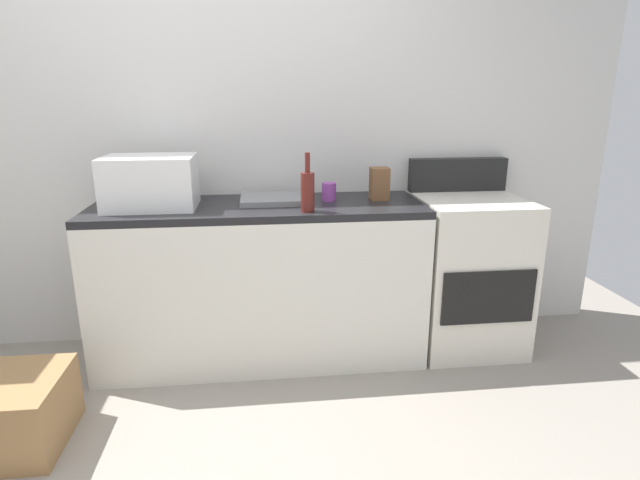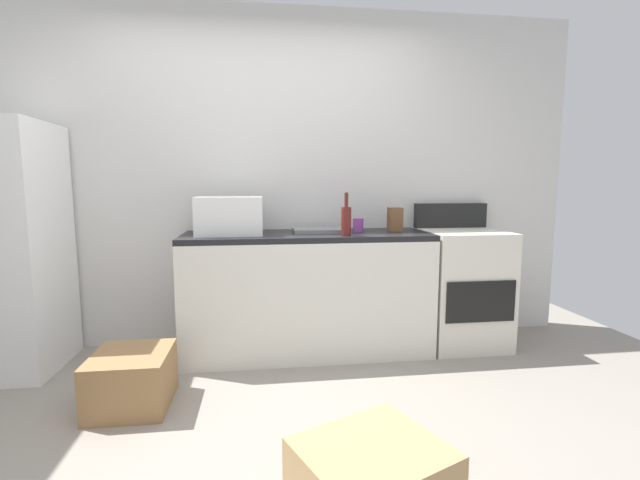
{
  "view_description": "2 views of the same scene",
  "coord_description": "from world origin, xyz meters",
  "views": [
    {
      "loc": [
        0.31,
        -1.54,
        1.48
      ],
      "look_at": [
        0.61,
        0.96,
        0.76
      ],
      "focal_mm": 28.65,
      "sensor_mm": 36.0,
      "label": 1
    },
    {
      "loc": [
        -0.03,
        -1.97,
        1.26
      ],
      "look_at": [
        0.36,
        0.91,
        0.88
      ],
      "focal_mm": 24.47,
      "sensor_mm": 36.0,
      "label": 2
    }
  ],
  "objects": [
    {
      "name": "cardboard_box_medium",
      "position": [
        -0.78,
        0.51,
        0.16
      ],
      "size": [
        0.42,
        0.45,
        0.31
      ],
      "primitive_type": "cube",
      "rotation": [
        0.0,
        0.0,
        -0.01
      ],
      "color": "olive",
      "rests_on": "ground_plane"
    },
    {
      "name": "ground_plane",
      "position": [
        0.0,
        0.0,
        0.0
      ],
      "size": [
        6.0,
        6.0,
        0.0
      ],
      "primitive_type": "plane",
      "color": "gray"
    },
    {
      "name": "wine_bottle",
      "position": [
        0.55,
        0.99,
        1.01
      ],
      "size": [
        0.07,
        0.07,
        0.3
      ],
      "color": "#591E19",
      "rests_on": "kitchen_counter"
    },
    {
      "name": "wall_back",
      "position": [
        0.0,
        1.55,
        1.3
      ],
      "size": [
        5.0,
        0.1,
        2.6
      ],
      "primitive_type": "cube",
      "color": "silver",
      "rests_on": "ground_plane"
    },
    {
      "name": "stove_oven",
      "position": [
        1.52,
        1.21,
        0.47
      ],
      "size": [
        0.6,
        0.61,
        1.1
      ],
      "color": "silver",
      "rests_on": "ground_plane"
    },
    {
      "name": "microwave",
      "position": [
        -0.25,
        1.18,
        1.04
      ],
      "size": [
        0.46,
        0.34,
        0.27
      ],
      "primitive_type": "cube",
      "color": "white",
      "rests_on": "kitchen_counter"
    },
    {
      "name": "refrigerator",
      "position": [
        -1.75,
        1.15,
        0.83
      ],
      "size": [
        0.68,
        0.66,
        1.66
      ],
      "primitive_type": "cube",
      "color": "white",
      "rests_on": "ground_plane"
    },
    {
      "name": "sink_basin",
      "position": [
        0.38,
        1.26,
        0.92
      ],
      "size": [
        0.36,
        0.32,
        0.03
      ],
      "primitive_type": "cube",
      "color": "slate",
      "rests_on": "kitchen_counter"
    },
    {
      "name": "kitchen_counter",
      "position": [
        0.3,
        1.2,
        0.45
      ],
      "size": [
        1.8,
        0.6,
        0.9
      ],
      "color": "silver",
      "rests_on": "ground_plane"
    },
    {
      "name": "knife_block",
      "position": [
        0.98,
        1.25,
        0.99
      ],
      "size": [
        0.1,
        0.1,
        0.18
      ],
      "primitive_type": "cube",
      "color": "brown",
      "rests_on": "kitchen_counter"
    },
    {
      "name": "coffee_mug",
      "position": [
        0.69,
        1.25,
        0.95
      ],
      "size": [
        0.08,
        0.08,
        0.1
      ],
      "primitive_type": "cylinder",
      "color": "purple",
      "rests_on": "kitchen_counter"
    }
  ]
}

